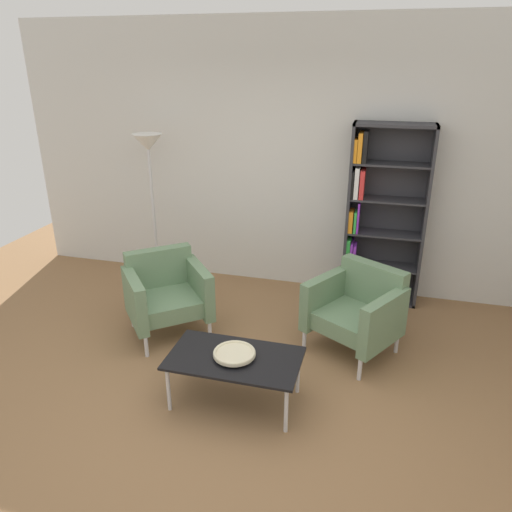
{
  "coord_description": "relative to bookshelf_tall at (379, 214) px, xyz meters",
  "views": [
    {
      "loc": [
        0.99,
        -2.78,
        2.49
      ],
      "look_at": [
        0.01,
        0.84,
        0.95
      ],
      "focal_mm": 34.05,
      "sensor_mm": 36.0,
      "label": 1
    }
  ],
  "objects": [
    {
      "name": "plaster_back_panel",
      "position": [
        -0.97,
        0.21,
        0.48
      ],
      "size": [
        6.4,
        0.12,
        2.9
      ],
      "primitive_type": "cube",
      "color": "silver",
      "rests_on": "ground_plane"
    },
    {
      "name": "ground_plane",
      "position": [
        -0.97,
        -2.25,
        -0.97
      ],
      "size": [
        8.32,
        8.32,
        0.0
      ],
      "primitive_type": "plane",
      "color": "olive"
    },
    {
      "name": "decorative_bowl",
      "position": [
        -0.94,
        -2.1,
        -0.54
      ],
      "size": [
        0.32,
        0.32,
        0.05
      ],
      "color": "beige",
      "rests_on": "coffee_table_low"
    },
    {
      "name": "coffee_table_low",
      "position": [
        -0.94,
        -2.1,
        -0.6
      ],
      "size": [
        1.0,
        0.56,
        0.4
      ],
      "color": "black",
      "rests_on": "ground_plane"
    },
    {
      "name": "floor_lamp_torchiere",
      "position": [
        -2.45,
        -0.29,
        0.48
      ],
      "size": [
        0.32,
        0.32,
        1.74
      ],
      "color": "silver",
      "rests_on": "ground_plane"
    },
    {
      "name": "armchair_corner_red",
      "position": [
        -1.88,
        -1.26,
        -0.56
      ],
      "size": [
        0.95,
        0.94,
        0.78
      ],
      "rotation": [
        0.0,
        0.0,
        0.7
      ],
      "color": "slate",
      "rests_on": "ground_plane"
    },
    {
      "name": "bookshelf_tall",
      "position": [
        0.0,
        0.0,
        0.0
      ],
      "size": [
        0.8,
        0.3,
        1.9
      ],
      "color": "#333338",
      "rests_on": "ground_plane"
    },
    {
      "name": "armchair_spare_guest",
      "position": [
        -0.1,
        -1.11,
        -0.56
      ],
      "size": [
        0.94,
        0.91,
        0.78
      ],
      "rotation": [
        0.0,
        0.0,
        -0.53
      ],
      "color": "slate",
      "rests_on": "ground_plane"
    }
  ]
}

